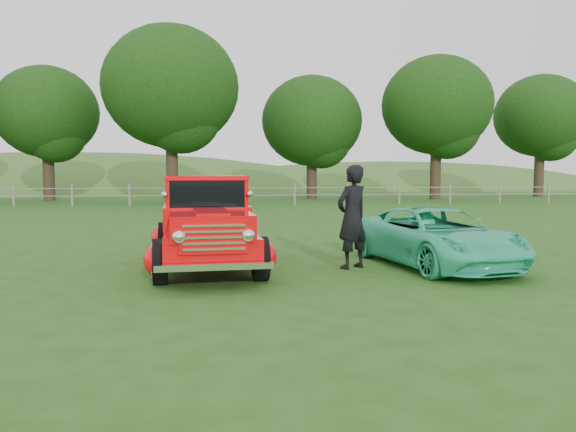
{
  "coord_description": "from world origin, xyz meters",
  "views": [
    {
      "loc": [
        -0.69,
        -9.04,
        1.86
      ],
      "look_at": [
        0.4,
        1.2,
        1.04
      ],
      "focal_mm": 35.0,
      "sensor_mm": 36.0,
      "label": 1
    }
  ],
  "objects": [
    {
      "name": "tree_mid_west",
      "position": [
        -12.0,
        28.0,
        5.55
      ],
      "size": [
        6.4,
        6.4,
        8.46
      ],
      "color": "#302118",
      "rests_on": "ground"
    },
    {
      "name": "tree_near_west",
      "position": [
        -4.0,
        25.0,
        6.8
      ],
      "size": [
        8.0,
        8.0,
        10.42
      ],
      "color": "#302118",
      "rests_on": "ground"
    },
    {
      "name": "tree_mid_east",
      "position": [
        13.0,
        27.0,
        6.17
      ],
      "size": [
        7.2,
        7.2,
        9.44
      ],
      "color": "#302118",
      "rests_on": "ground"
    },
    {
      "name": "man",
      "position": [
        1.67,
        1.46,
        0.99
      ],
      "size": [
        0.87,
        0.8,
        1.99
      ],
      "primitive_type": "imported",
      "rotation": [
        0.0,
        0.0,
        3.72
      ],
      "color": "black",
      "rests_on": "ground"
    },
    {
      "name": "distant_hills",
      "position": [
        -4.08,
        59.46,
        -4.55
      ],
      "size": [
        116.0,
        60.0,
        18.0
      ],
      "color": "#366123",
      "rests_on": "ground"
    },
    {
      "name": "ground",
      "position": [
        0.0,
        0.0,
        0.0
      ],
      "size": [
        140.0,
        140.0,
        0.0
      ],
      "primitive_type": "plane",
      "color": "#244913",
      "rests_on": "ground"
    },
    {
      "name": "red_pickup",
      "position": [
        -1.12,
        1.84,
        0.8
      ],
      "size": [
        2.55,
        5.12,
        1.78
      ],
      "rotation": [
        0.0,
        0.0,
        0.09
      ],
      "color": "black",
      "rests_on": "ground"
    },
    {
      "name": "teal_sedan",
      "position": [
        3.36,
        1.51,
        0.58
      ],
      "size": [
        2.72,
        4.46,
        1.15
      ],
      "primitive_type": "imported",
      "rotation": [
        0.0,
        0.0,
        0.21
      ],
      "color": "#32CB97",
      "rests_on": "ground"
    },
    {
      "name": "fence_line",
      "position": [
        0.0,
        22.0,
        0.6
      ],
      "size": [
        48.0,
        0.12,
        1.2
      ],
      "color": "slate",
      "rests_on": "ground"
    },
    {
      "name": "tree_far_east",
      "position": [
        22.0,
        30.0,
        5.86
      ],
      "size": [
        6.6,
        6.6,
        8.86
      ],
      "color": "#302118",
      "rests_on": "ground"
    },
    {
      "name": "tree_near_east",
      "position": [
        5.0,
        29.0,
        5.25
      ],
      "size": [
        6.8,
        6.8,
        8.33
      ],
      "color": "#302118",
      "rests_on": "ground"
    }
  ]
}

